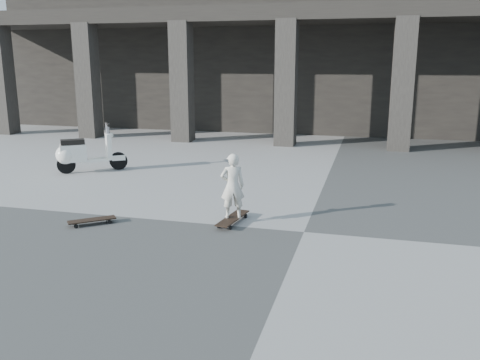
% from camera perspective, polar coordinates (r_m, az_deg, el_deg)
% --- Properties ---
extents(ground, '(90.00, 90.00, 0.00)m').
position_cam_1_polar(ground, '(8.43, 7.20, -5.82)').
color(ground, '#464644').
rests_on(ground, ground).
extents(colonnade, '(28.00, 8.82, 6.00)m').
position_cam_1_polar(colonnade, '(21.70, 12.47, 13.80)').
color(colonnade, black).
rests_on(colonnade, ground).
extents(longboard, '(0.36, 1.02, 0.10)m').
position_cam_1_polar(longboard, '(8.79, -0.83, -4.36)').
color(longboard, black).
rests_on(longboard, ground).
extents(skateboard_spare, '(0.74, 0.67, 0.09)m').
position_cam_1_polar(skateboard_spare, '(9.07, -16.28, -4.38)').
color(skateboard_spare, black).
rests_on(skateboard_spare, ground).
extents(child, '(0.48, 0.40, 1.12)m').
position_cam_1_polar(child, '(8.63, -0.84, -0.67)').
color(child, silver).
rests_on(child, longboard).
extents(scooter, '(1.48, 1.16, 1.21)m').
position_cam_1_polar(scooter, '(13.25, -17.57, 2.85)').
color(scooter, black).
rests_on(scooter, ground).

